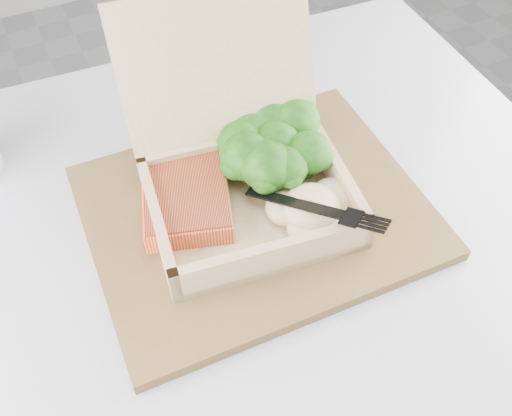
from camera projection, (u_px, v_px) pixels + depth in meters
name	position (u px, v px, depth m)	size (l,w,h in m)	color
cafe_table	(268.00, 341.00, 0.72)	(0.80, 0.80, 0.72)	black
serving_tray	(256.00, 212.00, 0.61)	(0.35, 0.28, 0.01)	brown
takeout_container	(240.00, 161.00, 0.58)	(0.23, 0.24, 0.18)	tan
salmon_fillet	(186.00, 197.00, 0.58)	(0.09, 0.11, 0.02)	orange
broccoli_pile	(276.00, 149.00, 0.61)	(0.13, 0.13, 0.05)	#347A1B
mashed_potatoes	(312.00, 207.00, 0.57)	(0.10, 0.08, 0.03)	#CAB382
plastic_fork	(276.00, 194.00, 0.56)	(0.10, 0.14, 0.03)	black
receipt	(179.00, 121.00, 0.71)	(0.08, 0.15, 0.00)	white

